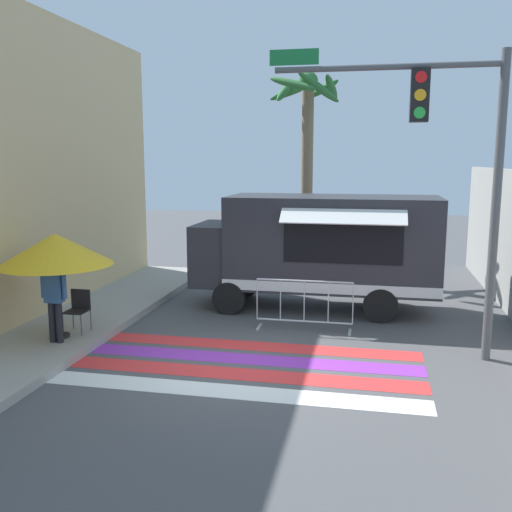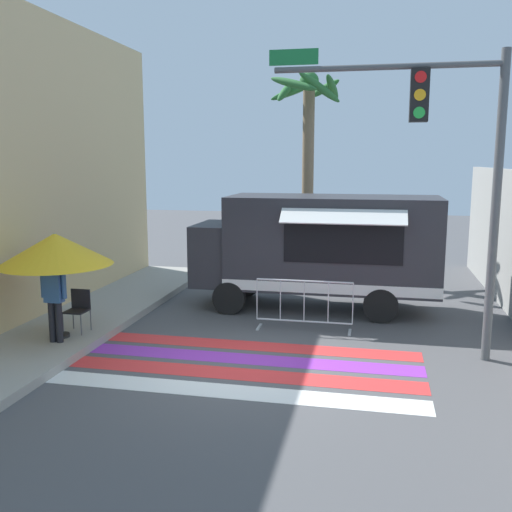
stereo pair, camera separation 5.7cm
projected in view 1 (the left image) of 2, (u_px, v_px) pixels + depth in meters
ground_plane at (243, 366)px, 10.21m from camera, size 60.00×60.00×0.00m
crosswalk_painted at (243, 366)px, 10.19m from camera, size 6.40×2.84×0.01m
food_truck at (314, 245)px, 13.90m from camera, size 5.90×2.49×2.78m
traffic_signal_pole at (450, 148)px, 10.07m from camera, size 4.16×0.29×5.63m
patio_umbrella at (55, 249)px, 11.04m from camera, size 2.19×2.19×2.08m
folding_chair at (78, 307)px, 11.65m from camera, size 0.42×0.42×0.86m
vendor_person at (54, 294)px, 10.85m from camera, size 0.53×0.22×1.69m
barricade_front at (304, 305)px, 12.25m from camera, size 2.09×0.44×1.11m
palm_tree at (307, 136)px, 17.84m from camera, size 2.41×2.61×6.33m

